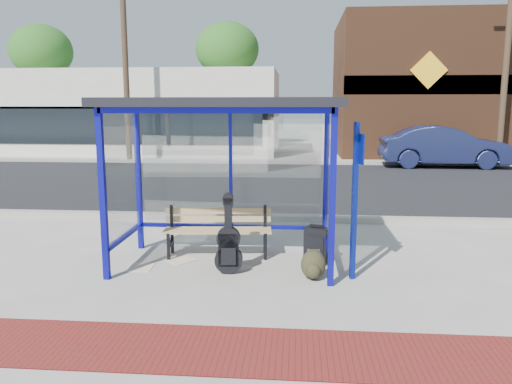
# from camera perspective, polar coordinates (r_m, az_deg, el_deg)

# --- Properties ---
(ground) EXTENTS (120.00, 120.00, 0.00)m
(ground) POSITION_cam_1_polar(r_m,az_deg,el_deg) (7.47, -3.59, -8.27)
(ground) COLOR #B2ADA0
(ground) RESTS_ON ground
(brick_paver_strip) EXTENTS (60.00, 1.00, 0.01)m
(brick_paver_strip) POSITION_cam_1_polar(r_m,az_deg,el_deg) (5.10, -8.01, -17.23)
(brick_paver_strip) COLOR maroon
(brick_paver_strip) RESTS_ON ground
(curb_near) EXTENTS (60.00, 0.25, 0.12)m
(curb_near) POSITION_cam_1_polar(r_m,az_deg,el_deg) (10.23, -1.25, -2.93)
(curb_near) COLOR gray
(curb_near) RESTS_ON ground
(street_asphalt) EXTENTS (60.00, 10.00, 0.00)m
(street_asphalt) POSITION_cam_1_polar(r_m,az_deg,el_deg) (15.23, 0.75, 1.06)
(street_asphalt) COLOR black
(street_asphalt) RESTS_ON ground
(curb_far) EXTENTS (60.00, 0.25, 0.12)m
(curb_far) POSITION_cam_1_polar(r_m,az_deg,el_deg) (20.27, 1.76, 3.40)
(curb_far) COLOR gray
(curb_far) RESTS_ON ground
(far_sidewalk) EXTENTS (60.00, 4.00, 0.01)m
(far_sidewalk) POSITION_cam_1_polar(r_m,az_deg,el_deg) (22.17, 2.02, 3.80)
(far_sidewalk) COLOR #B2ADA0
(far_sidewalk) RESTS_ON ground
(bus_shelter) EXTENTS (3.30, 1.80, 2.42)m
(bus_shelter) POSITION_cam_1_polar(r_m,az_deg,el_deg) (7.17, -3.69, 7.84)
(bus_shelter) COLOR #0E0F9B
(bus_shelter) RESTS_ON ground
(storefront_white) EXTENTS (18.00, 6.04, 4.00)m
(storefront_white) POSITION_cam_1_polar(r_m,az_deg,el_deg) (26.95, -17.35, 8.68)
(storefront_white) COLOR silver
(storefront_white) RESTS_ON ground
(storefront_brown) EXTENTS (10.00, 7.08, 6.40)m
(storefront_brown) POSITION_cam_1_polar(r_m,az_deg,el_deg) (26.46, 20.37, 11.11)
(storefront_brown) COLOR #59331E
(storefront_brown) RESTS_ON ground
(tree_left) EXTENTS (3.60, 3.60, 7.03)m
(tree_left) POSITION_cam_1_polar(r_m,az_deg,el_deg) (32.84, -23.34, 14.50)
(tree_left) COLOR #4C3826
(tree_left) RESTS_ON ground
(tree_mid) EXTENTS (3.60, 3.60, 7.03)m
(tree_mid) POSITION_cam_1_polar(r_m,az_deg,el_deg) (29.47, -3.30, 15.89)
(tree_mid) COLOR #4C3826
(tree_mid) RESTS_ON ground
(tree_right) EXTENTS (3.60, 3.60, 7.03)m
(tree_right) POSITION_cam_1_polar(r_m,az_deg,el_deg) (31.36, 27.07, 14.50)
(tree_right) COLOR #4C3826
(tree_right) RESTS_ON ground
(utility_pole_west) EXTENTS (1.60, 0.24, 8.00)m
(utility_pole_west) POSITION_cam_1_polar(r_m,az_deg,el_deg) (21.68, -14.71, 14.23)
(utility_pole_west) COLOR #4C3826
(utility_pole_west) RESTS_ON ground
(utility_pole_east) EXTENTS (1.60, 0.24, 8.00)m
(utility_pole_east) POSITION_cam_1_polar(r_m,az_deg,el_deg) (21.99, 26.72, 13.46)
(utility_pole_east) COLOR #4C3826
(utility_pole_east) RESTS_ON ground
(bench) EXTENTS (1.69, 0.54, 0.78)m
(bench) POSITION_cam_1_polar(r_m,az_deg,el_deg) (7.80, -4.38, -4.09)
(bench) COLOR black
(bench) RESTS_ON ground
(guitar_bag) EXTENTS (0.40, 0.15, 1.08)m
(guitar_bag) POSITION_cam_1_polar(r_m,az_deg,el_deg) (6.97, -3.15, -6.18)
(guitar_bag) COLOR black
(guitar_bag) RESTS_ON ground
(suitcase) EXTENTS (0.39, 0.31, 0.59)m
(suitcase) POSITION_cam_1_polar(r_m,az_deg,el_deg) (7.49, 6.91, -6.08)
(suitcase) COLOR black
(suitcase) RESTS_ON ground
(backpack) EXTENTS (0.34, 0.31, 0.40)m
(backpack) POSITION_cam_1_polar(r_m,az_deg,el_deg) (6.84, 6.57, -8.34)
(backpack) COLOR #2A2817
(backpack) RESTS_ON ground
(sign_post) EXTENTS (0.13, 0.25, 2.11)m
(sign_post) POSITION_cam_1_polar(r_m,az_deg,el_deg) (6.70, 11.28, -0.06)
(sign_post) COLOR navy
(sign_post) RESTS_ON ground
(newspaper_a) EXTENTS (0.35, 0.44, 0.01)m
(newspaper_a) POSITION_cam_1_polar(r_m,az_deg,el_deg) (7.50, -13.01, -8.40)
(newspaper_a) COLOR white
(newspaper_a) RESTS_ON ground
(newspaper_b) EXTENTS (0.49, 0.51, 0.01)m
(newspaper_b) POSITION_cam_1_polar(r_m,az_deg,el_deg) (7.72, -8.52, -7.73)
(newspaper_b) COLOR white
(newspaper_b) RESTS_ON ground
(newspaper_c) EXTENTS (0.46, 0.44, 0.01)m
(newspaper_c) POSITION_cam_1_polar(r_m,az_deg,el_deg) (7.35, -2.14, -8.52)
(newspaper_c) COLOR white
(newspaper_c) RESTS_ON ground
(parked_car) EXTENTS (4.77, 1.72, 1.57)m
(parked_car) POSITION_cam_1_polar(r_m,az_deg,el_deg) (20.43, 20.68, 4.87)
(parked_car) COLOR #1A2149
(parked_car) RESTS_ON ground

